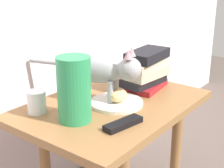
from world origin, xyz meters
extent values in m
cube|color=olive|center=(0.00, 0.00, 0.52)|extent=(0.75, 0.53, 0.03)
cylinder|color=olive|center=(0.20, -0.20, 0.25)|extent=(0.04, 0.04, 0.51)
cylinder|color=olive|center=(0.20, 0.20, 0.25)|extent=(0.04, 0.04, 0.51)
cylinder|color=silver|center=(0.00, -0.02, 0.55)|extent=(0.21, 0.21, 0.01)
ellipsoid|color=#E0BC7A|center=(0.00, -0.03, 0.58)|extent=(0.08, 0.06, 0.05)
cylinder|color=#99999E|center=(0.03, 0.01, 0.59)|extent=(0.02, 0.02, 0.10)
cylinder|color=#99999E|center=(-0.03, -0.01, 0.59)|extent=(0.02, 0.02, 0.10)
cylinder|color=#99999E|center=(-0.02, 0.16, 0.59)|extent=(0.02, 0.02, 0.10)
cylinder|color=#99999E|center=(-0.08, 0.14, 0.59)|extent=(0.02, 0.02, 0.10)
ellipsoid|color=#99999E|center=(-0.02, 0.08, 0.67)|extent=(0.16, 0.28, 0.11)
sphere|color=#99999E|center=(0.02, -0.07, 0.69)|extent=(0.09, 0.09, 0.09)
cone|color=tan|center=(0.04, -0.06, 0.75)|extent=(0.03, 0.03, 0.03)
cone|color=tan|center=(0.00, -0.07, 0.75)|extent=(0.03, 0.03, 0.03)
cylinder|color=#99999E|center=(-0.09, 0.27, 0.68)|extent=(0.07, 0.16, 0.02)
cube|color=maroon|center=(0.23, -0.02, 0.55)|extent=(0.22, 0.15, 0.03)
cube|color=black|center=(0.21, -0.01, 0.58)|extent=(0.22, 0.12, 0.03)
cube|color=#BCB299|center=(0.21, -0.02, 0.62)|extent=(0.22, 0.14, 0.04)
cube|color=#BCB299|center=(0.21, -0.01, 0.66)|extent=(0.21, 0.12, 0.03)
cube|color=black|center=(0.22, -0.02, 0.69)|extent=(0.22, 0.13, 0.04)
cylinder|color=#288C51|center=(-0.20, 0.01, 0.65)|extent=(0.12, 0.12, 0.23)
cylinder|color=silver|center=(-0.24, 0.16, 0.58)|extent=(0.07, 0.07, 0.08)
cylinder|color=silver|center=(-0.24, 0.16, 0.56)|extent=(0.06, 0.06, 0.04)
cube|color=black|center=(-0.14, -0.16, 0.55)|extent=(0.16, 0.07, 0.02)
camera|label=1|loc=(-0.99, -0.75, 1.05)|focal=54.15mm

